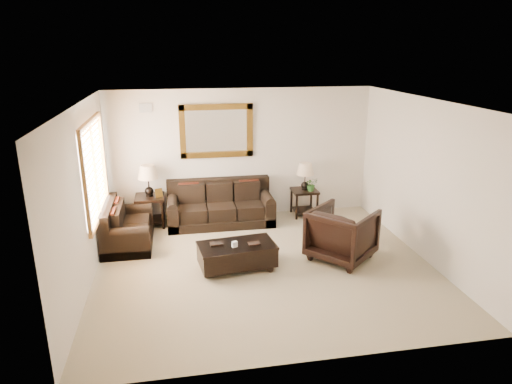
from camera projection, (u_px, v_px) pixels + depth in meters
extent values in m
cube|color=tan|center=(264.00, 265.00, 7.64)|extent=(5.50, 5.00, 0.01)
cube|color=white|center=(266.00, 102.00, 6.82)|extent=(5.50, 5.00, 0.01)
cube|color=beige|center=(242.00, 154.00, 9.57)|extent=(5.50, 0.01, 2.70)
cube|color=beige|center=(310.00, 256.00, 4.89)|extent=(5.50, 0.01, 2.70)
cube|color=beige|center=(84.00, 198.00, 6.77)|extent=(0.01, 5.00, 2.70)
cube|color=beige|center=(425.00, 180.00, 7.69)|extent=(0.01, 5.00, 2.70)
cube|color=white|center=(93.00, 170.00, 7.55)|extent=(0.01, 1.80, 1.50)
cube|color=brown|center=(90.00, 122.00, 7.32)|extent=(0.06, 1.96, 0.08)
cube|color=brown|center=(100.00, 214.00, 7.80)|extent=(0.06, 1.96, 0.08)
cube|color=brown|center=(85.00, 186.00, 6.68)|extent=(0.06, 0.08, 1.50)
cube|color=brown|center=(103.00, 157.00, 8.44)|extent=(0.06, 0.08, 1.50)
cube|color=brown|center=(95.00, 170.00, 7.56)|extent=(0.05, 0.05, 1.50)
cube|color=#543B10|center=(217.00, 131.00, 9.30)|extent=(1.50, 0.06, 1.10)
cube|color=white|center=(216.00, 131.00, 9.32)|extent=(1.26, 0.01, 0.86)
cube|color=#999999|center=(146.00, 108.00, 8.93)|extent=(0.25, 0.02, 0.18)
cube|color=black|center=(221.00, 219.00, 9.42)|extent=(2.14, 0.93, 0.18)
cube|color=black|center=(218.00, 188.00, 9.58)|extent=(2.14, 0.21, 0.44)
cube|color=black|center=(193.00, 211.00, 9.24)|extent=(0.55, 0.76, 0.26)
cube|color=black|center=(221.00, 210.00, 9.33)|extent=(0.55, 0.76, 0.26)
cube|color=black|center=(248.00, 208.00, 9.43)|extent=(0.55, 0.76, 0.26)
cube|color=black|center=(173.00, 215.00, 9.20)|extent=(0.21, 0.93, 0.52)
cylinder|color=black|center=(172.00, 203.00, 9.13)|extent=(0.21, 0.91, 0.21)
cube|color=black|center=(267.00, 209.00, 9.53)|extent=(0.21, 0.93, 0.52)
cylinder|color=black|center=(267.00, 197.00, 9.45)|extent=(0.21, 0.91, 0.21)
cube|color=#551A0B|center=(189.00, 193.00, 9.31)|extent=(0.41, 0.18, 0.42)
cube|color=#551A0B|center=(249.00, 189.00, 9.52)|extent=(0.41, 0.18, 0.42)
cube|color=black|center=(129.00, 240.00, 8.44)|extent=(0.85, 1.43, 0.16)
cube|color=black|center=(108.00, 215.00, 8.22)|extent=(0.20, 1.43, 0.40)
cube|color=black|center=(128.00, 235.00, 8.13)|extent=(0.70, 0.50, 0.24)
cube|color=black|center=(130.00, 225.00, 8.62)|extent=(0.70, 0.50, 0.24)
cube|color=black|center=(125.00, 246.00, 7.81)|extent=(0.85, 0.20, 0.47)
cylinder|color=black|center=(124.00, 233.00, 7.74)|extent=(0.83, 0.20, 0.20)
cube|color=black|center=(131.00, 220.00, 8.97)|extent=(0.85, 0.20, 0.47)
cylinder|color=black|center=(130.00, 209.00, 8.89)|extent=(0.83, 0.20, 0.20)
cube|color=#551A0B|center=(116.00, 220.00, 7.97)|extent=(0.17, 0.38, 0.39)
cube|color=#551A0B|center=(119.00, 209.00, 8.54)|extent=(0.17, 0.38, 0.39)
cube|color=black|center=(150.00, 197.00, 9.17)|extent=(0.58, 0.58, 0.05)
cube|color=black|center=(151.00, 219.00, 9.31)|extent=(0.49, 0.49, 0.03)
cylinder|color=black|center=(137.00, 217.00, 8.99)|extent=(0.05, 0.05, 0.58)
cylinder|color=black|center=(163.00, 215.00, 9.07)|extent=(0.05, 0.05, 0.58)
cylinder|color=black|center=(139.00, 209.00, 9.45)|extent=(0.05, 0.05, 0.58)
cylinder|color=black|center=(163.00, 207.00, 9.54)|extent=(0.05, 0.05, 0.58)
sphere|color=black|center=(149.00, 191.00, 9.13)|extent=(0.18, 0.18, 0.18)
cylinder|color=black|center=(148.00, 182.00, 9.07)|extent=(0.03, 0.03, 0.38)
cone|color=tan|center=(148.00, 172.00, 9.01)|extent=(0.40, 0.40, 0.27)
cube|color=#543B10|center=(159.00, 193.00, 9.07)|extent=(0.16, 0.10, 0.18)
cube|color=black|center=(305.00, 191.00, 9.75)|extent=(0.53, 0.53, 0.05)
cube|color=black|center=(304.00, 210.00, 9.89)|extent=(0.45, 0.45, 0.03)
cylinder|color=black|center=(297.00, 208.00, 9.59)|extent=(0.05, 0.05, 0.53)
cylinder|color=black|center=(317.00, 206.00, 9.67)|extent=(0.05, 0.05, 0.53)
cylinder|color=black|center=(291.00, 201.00, 10.01)|extent=(0.05, 0.05, 0.53)
cylinder|color=black|center=(311.00, 200.00, 10.09)|extent=(0.05, 0.05, 0.53)
sphere|color=black|center=(305.00, 185.00, 9.72)|extent=(0.16, 0.16, 0.16)
cylinder|color=black|center=(305.00, 178.00, 9.66)|extent=(0.02, 0.02, 0.35)
cone|color=tan|center=(305.00, 169.00, 9.60)|extent=(0.37, 0.37, 0.25)
sphere|color=black|center=(207.00, 274.00, 7.23)|extent=(0.11, 0.11, 0.11)
sphere|color=black|center=(270.00, 269.00, 7.41)|extent=(0.11, 0.11, 0.11)
sphere|color=black|center=(205.00, 261.00, 7.67)|extent=(0.11, 0.11, 0.11)
sphere|color=black|center=(265.00, 257.00, 7.85)|extent=(0.11, 0.11, 0.11)
cube|color=black|center=(237.00, 254.00, 7.48)|extent=(1.29, 0.80, 0.34)
cube|color=black|center=(237.00, 245.00, 7.43)|extent=(1.31, 0.81, 0.04)
cube|color=black|center=(216.00, 244.00, 7.41)|extent=(0.22, 0.16, 0.03)
cube|color=black|center=(254.00, 244.00, 7.43)|extent=(0.20, 0.15, 0.02)
cube|color=white|center=(235.00, 244.00, 7.32)|extent=(0.10, 0.08, 0.09)
imported|color=black|center=(342.00, 231.00, 7.75)|extent=(1.32, 1.32, 0.99)
imported|color=#2B561D|center=(311.00, 186.00, 9.64)|extent=(0.28, 0.31, 0.23)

